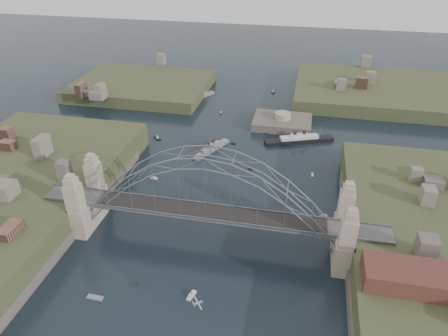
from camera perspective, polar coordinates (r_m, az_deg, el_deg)
ground at (r=103.23m, az=-2.08°, el=-9.84°), size 500.00×500.00×0.00m
bridge at (r=95.64m, az=-2.22°, el=-4.24°), size 84.00×13.80×24.60m
shore_west at (r=126.24m, az=-28.37°, el=-4.49°), size 50.50×90.00×12.00m
headland_nw at (r=197.95m, az=-11.26°, el=10.60°), size 60.00×45.00×9.00m
headland_ne at (r=199.59m, az=20.16°, el=9.54°), size 70.00×55.00×9.50m
fort_island at (r=160.84m, az=8.06°, el=5.72°), size 22.00×16.00×9.40m
wharf_shed at (r=87.69m, az=25.35°, el=-13.69°), size 20.00×8.00×4.00m
naval_cruiser_near at (r=140.76m, az=-1.80°, el=2.70°), size 9.74×16.50×5.18m
naval_cruiser_far at (r=186.61m, az=-3.33°, el=9.99°), size 10.62×13.89×5.22m
ocean_liner at (r=148.80m, az=10.40°, el=3.88°), size 24.44×12.22×6.11m
aeroplane at (r=80.53m, az=-3.78°, el=-18.28°), size 2.37×2.88×0.50m
small_boat_a at (r=127.17m, az=-9.74°, el=-1.40°), size 2.27×1.01×1.43m
small_boat_b at (r=130.58m, az=3.69°, el=-0.12°), size 1.59×0.71×0.45m
small_boat_c at (r=90.26m, az=-4.54°, el=-17.22°), size 1.62×3.03×1.43m
small_boat_d at (r=130.09m, az=12.22°, el=-0.96°), size 0.79×2.02×0.45m
small_boat_e at (r=150.70m, az=-9.26°, el=4.24°), size 3.32×3.13×2.38m
small_boat_f at (r=145.49m, az=1.31°, el=3.41°), size 1.72×0.71×0.45m
small_boat_h at (r=169.82m, az=-0.41°, el=7.67°), size 0.69×1.81×1.43m
small_boat_i at (r=113.01m, az=13.69°, el=-6.52°), size 2.21×1.66×1.43m
small_boat_j at (r=93.68m, az=-17.50°, el=-16.84°), size 3.58×1.27×0.45m
small_boat_k at (r=193.05m, az=6.87°, el=10.61°), size 1.81×1.13×2.38m
small_boat_l at (r=138.83m, az=-16.61°, el=0.56°), size 2.44×1.35×0.45m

